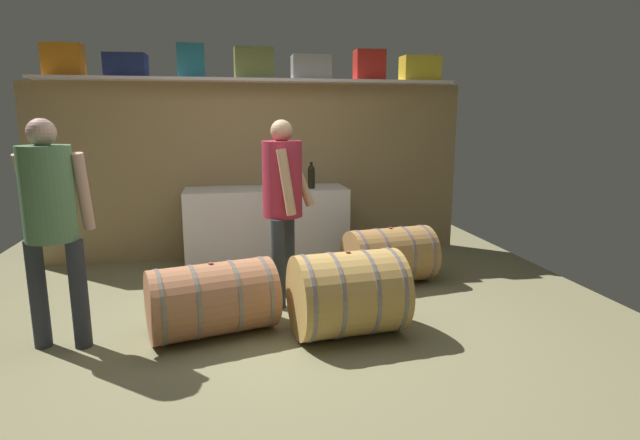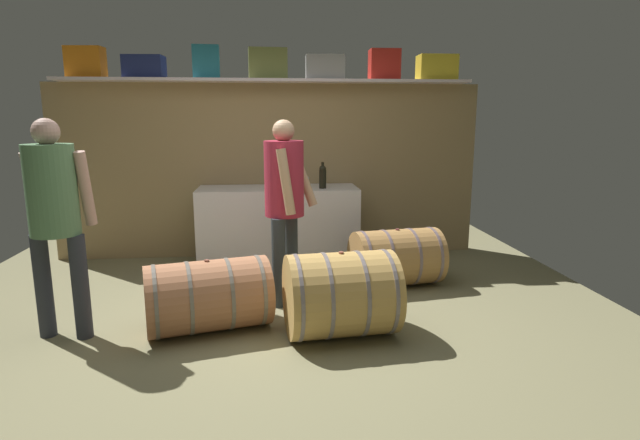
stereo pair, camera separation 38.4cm
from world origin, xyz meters
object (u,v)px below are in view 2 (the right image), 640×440
(toolcase_olive, at_px, (268,64))
(work_cabinet, at_px, (278,225))
(visitor_tasting, at_px, (285,192))
(wine_glass, at_px, (306,179))
(toolcase_yellow, at_px, (437,68))
(winemaker_pouring, at_px, (54,207))
(toolcase_grey, at_px, (325,68))
(wine_bottle_dark, at_px, (323,176))
(wine_barrel_near, at_px, (208,296))
(toolcase_navy, at_px, (144,67))
(wine_barrel_flank, at_px, (396,257))
(toolcase_red, at_px, (384,65))
(wine_barrel_far, at_px, (341,294))
(toolcase_teal, at_px, (206,62))
(toolcase_orange, at_px, (86,62))

(toolcase_olive, bearing_deg, work_cabinet, -71.92)
(visitor_tasting, bearing_deg, wine_glass, -168.08)
(toolcase_yellow, bearing_deg, winemaker_pouring, -147.50)
(toolcase_grey, distance_m, wine_bottle_dark, 1.22)
(wine_barrel_near, bearing_deg, toolcase_navy, 97.69)
(toolcase_yellow, xyz_separation_m, wine_glass, (-1.53, -0.32, -1.22))
(toolcase_grey, xyz_separation_m, wine_bottle_dark, (-0.06, -0.32, -1.18))
(toolcase_navy, relative_size, toolcase_grey, 0.98)
(wine_glass, relative_size, wine_barrel_flank, 0.16)
(toolcase_grey, height_order, toolcase_red, toolcase_red)
(toolcase_grey, distance_m, wine_barrel_near, 3.02)
(toolcase_grey, distance_m, wine_barrel_flank, 2.29)
(toolcase_yellow, distance_m, wine_barrel_far, 3.24)
(work_cabinet, bearing_deg, winemaker_pouring, -131.18)
(toolcase_olive, distance_m, wine_barrel_near, 2.87)
(wine_bottle_dark, bearing_deg, visitor_tasting, -111.08)
(toolcase_red, relative_size, wine_barrel_far, 0.38)
(toolcase_teal, bearing_deg, winemaker_pouring, -116.23)
(toolcase_yellow, relative_size, wine_barrel_far, 0.49)
(toolcase_teal, relative_size, wine_glass, 2.43)
(toolcase_grey, bearing_deg, winemaker_pouring, -134.27)
(winemaker_pouring, bearing_deg, wine_glass, 53.52)
(toolcase_teal, bearing_deg, wine_bottle_dark, -17.92)
(work_cabinet, xyz_separation_m, wine_barrel_near, (-0.57, -1.86, -0.15))
(toolcase_teal, height_order, work_cabinet, toolcase_teal)
(toolcase_navy, xyz_separation_m, toolcase_olive, (1.33, 0.00, 0.05))
(toolcase_teal, height_order, toolcase_olive, toolcase_teal)
(toolcase_navy, distance_m, work_cabinet, 2.24)
(toolcase_red, xyz_separation_m, toolcase_yellow, (0.61, 0.00, -0.03))
(toolcase_orange, relative_size, visitor_tasting, 0.24)
(wine_barrel_near, bearing_deg, wine_barrel_flank, 13.97)
(toolcase_grey, relative_size, visitor_tasting, 0.26)
(toolcase_orange, distance_m, toolcase_grey, 2.57)
(toolcase_yellow, bearing_deg, wine_glass, -166.66)
(wine_barrel_near, bearing_deg, toolcase_grey, 47.28)
(toolcase_yellow, relative_size, wine_barrel_near, 0.41)
(toolcase_grey, relative_size, wine_glass, 2.94)
(toolcase_orange, bearing_deg, toolcase_olive, 4.32)
(wine_bottle_dark, bearing_deg, wine_glass, 178.87)
(toolcase_grey, relative_size, wine_bottle_dark, 1.47)
(winemaker_pouring, bearing_deg, toolcase_yellow, 42.26)
(toolcase_yellow, height_order, wine_glass, toolcase_yellow)
(work_cabinet, bearing_deg, toolcase_navy, 171.32)
(work_cabinet, relative_size, wine_bottle_dark, 6.12)
(toolcase_grey, bearing_deg, wine_barrel_flank, -61.05)
(toolcase_teal, bearing_deg, toolcase_navy, 176.71)
(toolcase_navy, distance_m, toolcase_yellow, 3.24)
(toolcase_navy, height_order, visitor_tasting, toolcase_navy)
(toolcase_orange, bearing_deg, winemaker_pouring, -75.26)
(wine_glass, distance_m, visitor_tasting, 1.19)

